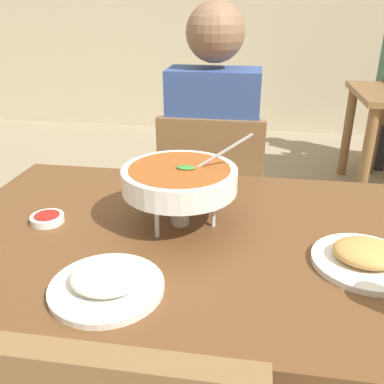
{
  "coord_description": "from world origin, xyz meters",
  "views": [
    {
      "loc": [
        0.17,
        -0.94,
        1.3
      ],
      "look_at": [
        0.0,
        0.15,
        0.8
      ],
      "focal_mm": 39.41,
      "sensor_mm": 36.0,
      "label": 1
    }
  ],
  "objects_px": {
    "diner_main": "(214,147)",
    "chair_diner_main": "(212,201)",
    "sauce_dish": "(47,219)",
    "appetizer_plate": "(366,257)",
    "dining_table_main": "(183,268)",
    "curry_bowl": "(180,180)",
    "rice_plate": "(106,282)"
  },
  "relations": [
    {
      "from": "diner_main",
      "to": "curry_bowl",
      "type": "bearing_deg",
      "value": -91.37
    },
    {
      "from": "appetizer_plate",
      "to": "sauce_dish",
      "type": "bearing_deg",
      "value": 174.37
    },
    {
      "from": "appetizer_plate",
      "to": "curry_bowl",
      "type": "bearing_deg",
      "value": 164.05
    },
    {
      "from": "diner_main",
      "to": "chair_diner_main",
      "type": "bearing_deg",
      "value": -90.0
    },
    {
      "from": "chair_diner_main",
      "to": "curry_bowl",
      "type": "xyz_separation_m",
      "value": [
        -0.02,
        -0.66,
        0.37
      ]
    },
    {
      "from": "curry_bowl",
      "to": "appetizer_plate",
      "type": "bearing_deg",
      "value": -15.95
    },
    {
      "from": "dining_table_main",
      "to": "chair_diner_main",
      "type": "bearing_deg",
      "value": 90.0
    },
    {
      "from": "dining_table_main",
      "to": "diner_main",
      "type": "height_order",
      "value": "diner_main"
    },
    {
      "from": "appetizer_plate",
      "to": "dining_table_main",
      "type": "bearing_deg",
      "value": 169.5
    },
    {
      "from": "dining_table_main",
      "to": "sauce_dish",
      "type": "bearing_deg",
      "value": -179.88
    },
    {
      "from": "diner_main",
      "to": "curry_bowl",
      "type": "height_order",
      "value": "diner_main"
    },
    {
      "from": "curry_bowl",
      "to": "rice_plate",
      "type": "relative_size",
      "value": 1.39
    },
    {
      "from": "diner_main",
      "to": "appetizer_plate",
      "type": "height_order",
      "value": "diner_main"
    },
    {
      "from": "dining_table_main",
      "to": "curry_bowl",
      "type": "relative_size",
      "value": 3.83
    },
    {
      "from": "chair_diner_main",
      "to": "rice_plate",
      "type": "bearing_deg",
      "value": -96.72
    },
    {
      "from": "dining_table_main",
      "to": "curry_bowl",
      "type": "distance_m",
      "value": 0.25
    },
    {
      "from": "dining_table_main",
      "to": "chair_diner_main",
      "type": "distance_m",
      "value": 0.72
    },
    {
      "from": "sauce_dish",
      "to": "chair_diner_main",
      "type": "bearing_deg",
      "value": 62.07
    },
    {
      "from": "dining_table_main",
      "to": "diner_main",
      "type": "xyz_separation_m",
      "value": [
        0.0,
        0.74,
        0.11
      ]
    },
    {
      "from": "rice_plate",
      "to": "appetizer_plate",
      "type": "bearing_deg",
      "value": 18.27
    },
    {
      "from": "chair_diner_main",
      "to": "appetizer_plate",
      "type": "xyz_separation_m",
      "value": [
        0.44,
        -0.79,
        0.26
      ]
    },
    {
      "from": "diner_main",
      "to": "rice_plate",
      "type": "relative_size",
      "value": 5.46
    },
    {
      "from": "rice_plate",
      "to": "appetizer_plate",
      "type": "xyz_separation_m",
      "value": [
        0.55,
        0.18,
        0.0
      ]
    },
    {
      "from": "chair_diner_main",
      "to": "appetizer_plate",
      "type": "bearing_deg",
      "value": -61.08
    },
    {
      "from": "diner_main",
      "to": "sauce_dish",
      "type": "bearing_deg",
      "value": -116.87
    },
    {
      "from": "rice_plate",
      "to": "sauce_dish",
      "type": "distance_m",
      "value": 0.37
    },
    {
      "from": "dining_table_main",
      "to": "chair_diner_main",
      "type": "xyz_separation_m",
      "value": [
        -0.0,
        0.71,
        -0.13
      ]
    },
    {
      "from": "dining_table_main",
      "to": "chair_diner_main",
      "type": "height_order",
      "value": "chair_diner_main"
    },
    {
      "from": "chair_diner_main",
      "to": "rice_plate",
      "type": "relative_size",
      "value": 3.75
    },
    {
      "from": "sauce_dish",
      "to": "diner_main",
      "type": "bearing_deg",
      "value": 63.13
    },
    {
      "from": "rice_plate",
      "to": "curry_bowl",
      "type": "bearing_deg",
      "value": 72.53
    },
    {
      "from": "curry_bowl",
      "to": "sauce_dish",
      "type": "relative_size",
      "value": 3.69
    }
  ]
}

